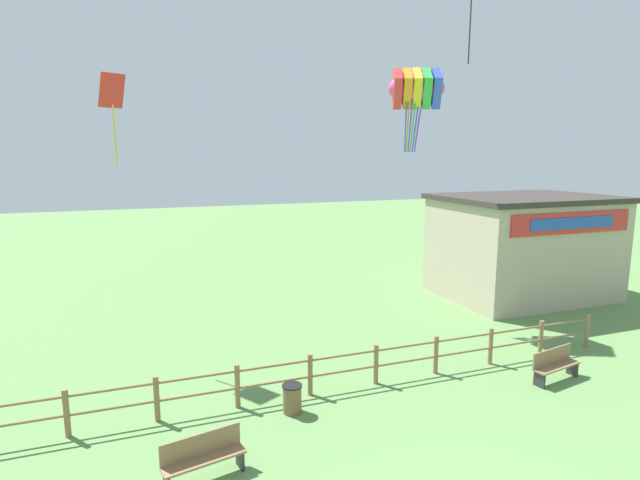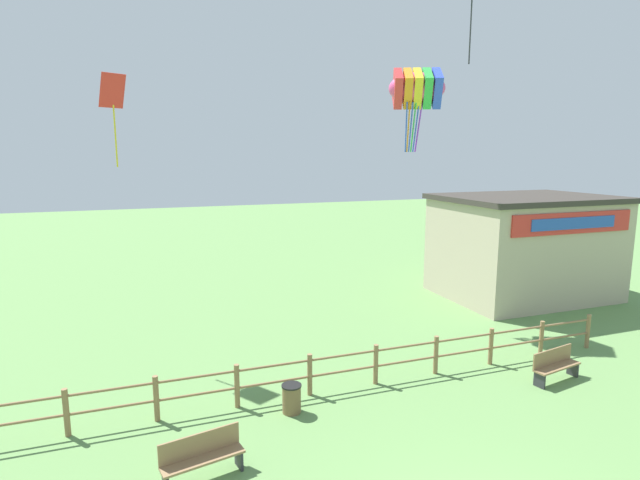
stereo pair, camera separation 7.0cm
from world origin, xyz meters
name	(u,v)px [view 2 (the right image)]	position (x,y,z in m)	size (l,w,h in m)	color
wooden_fence	(344,367)	(0.00, 6.78, 0.68)	(18.59, 0.14, 1.20)	olive
seaside_building	(524,246)	(11.75, 12.90, 2.41)	(7.74, 5.72, 4.80)	#B7A88E
park_bench_near_fence	(202,455)	(-4.31, 4.07, 0.51)	(1.78, 0.75, 0.96)	olive
park_bench_by_building	(555,364)	(6.16, 5.15, 0.51)	(1.77, 0.70, 0.96)	olive
trash_bin	(292,398)	(-1.78, 6.02, 0.39)	(0.53, 0.53, 0.77)	brown
kite_rainbow_parafoil	(417,89)	(5.21, 12.05, 9.23)	(2.67, 2.38, 3.28)	#E54C8C
kite_red_diamond	(113,101)	(-5.86, 12.03, 8.38)	(0.89, 0.72, 2.93)	red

